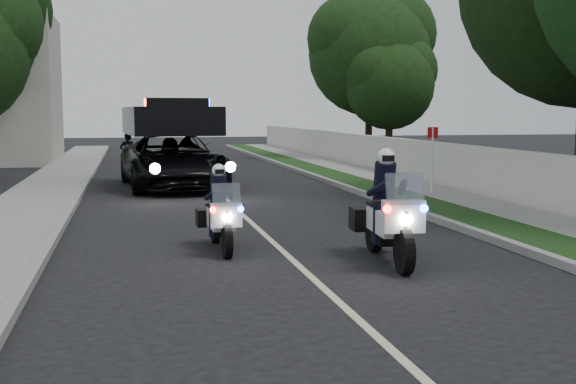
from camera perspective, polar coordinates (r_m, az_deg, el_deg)
The scene contains 16 objects.
ground at distance 11.29m, azimuth 1.37°, elevation -6.33°, with size 120.00×120.00×0.00m, color black.
curb_right at distance 21.90m, azimuth 5.56°, elevation 0.04°, with size 0.20×60.00×0.15m, color gray.
grass_verge at distance 22.12m, azimuth 7.29°, elevation 0.09°, with size 1.20×60.00×0.16m, color #193814.
sidewalk_right at distance 22.59m, azimuth 10.39°, elevation 0.17°, with size 1.40×60.00×0.16m, color gray.
property_wall at distance 22.94m, azimuth 12.73°, elevation 1.90°, with size 0.22×60.00×1.50m, color beige.
curb_left at distance 20.89m, azimuth -16.36°, elevation -0.49°, with size 0.20×60.00×0.15m, color gray.
sidewalk_left at distance 21.00m, azimuth -19.36°, elevation -0.55°, with size 2.00×60.00×0.16m, color gray.
lane_marking at distance 21.01m, azimuth -5.14°, elevation -0.41°, with size 0.12×50.00×0.01m, color #BFB78C.
police_moto_left at distance 13.11m, azimuth -5.35°, elevation -4.57°, with size 0.64×1.83×1.55m, color silver, non-canonical shape.
police_moto_right at distance 12.14m, azimuth 7.85°, elevation -5.49°, with size 0.78×2.22×1.89m, color silver, non-canonical shape.
police_suv at distance 23.80m, azimuth -9.07°, elevation 0.32°, with size 2.96×6.38×3.10m, color black.
bicycle at distance 26.73m, azimuth -12.52°, elevation 0.91°, with size 0.60×1.73×0.91m, color black.
cyclist at distance 26.73m, azimuth -12.52°, elevation 0.91°, with size 0.55×0.37×1.52m, color black.
sign_post at distance 21.56m, azimuth 11.27°, elevation -0.35°, with size 0.33×0.33×2.10m, color #A90C1E, non-canonical shape.
tree_right_d at distance 37.83m, azimuth 6.37°, elevation 2.59°, with size 6.29×6.29×10.49m, color #1A3913, non-canonical shape.
tree_right_e at distance 36.11m, azimuth 7.96°, elevation 2.39°, with size 4.39×4.39×7.31m, color #183511, non-canonical shape.
Camera 1 is at (-2.63, -10.70, 2.49)m, focal length 44.95 mm.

